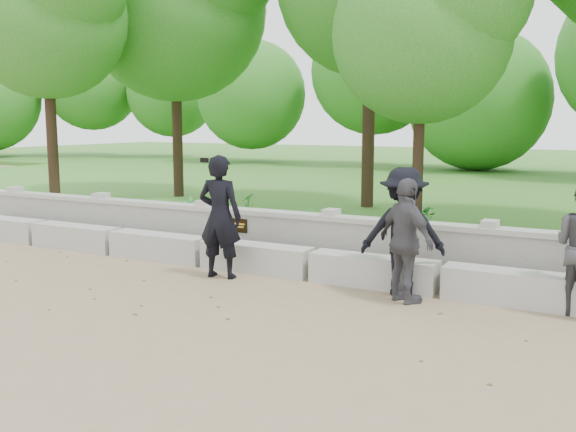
% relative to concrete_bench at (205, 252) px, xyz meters
% --- Properties ---
extents(ground, '(80.00, 80.00, 0.00)m').
position_rel_concrete_bench_xyz_m(ground, '(-0.00, -1.90, -0.22)').
color(ground, '#937A5A').
rests_on(ground, ground).
extents(lawn, '(40.00, 22.00, 0.25)m').
position_rel_concrete_bench_xyz_m(lawn, '(-0.00, 12.10, -0.10)').
color(lawn, '#316C1B').
rests_on(lawn, ground).
extents(concrete_bench, '(11.90, 0.45, 0.45)m').
position_rel_concrete_bench_xyz_m(concrete_bench, '(0.00, 0.00, 0.00)').
color(concrete_bench, beige).
rests_on(concrete_bench, ground).
extents(parapet_wall, '(12.50, 0.35, 0.90)m').
position_rel_concrete_bench_xyz_m(parapet_wall, '(0.00, 0.70, 0.24)').
color(parapet_wall, '#B1AFA8').
rests_on(parapet_wall, ground).
extents(man_main, '(0.75, 0.67, 1.91)m').
position_rel_concrete_bench_xyz_m(man_main, '(0.71, -0.58, 0.73)').
color(man_main, black).
rests_on(man_main, ground).
extents(visitor_mid, '(1.31, 1.02, 1.79)m').
position_rel_concrete_bench_xyz_m(visitor_mid, '(3.51, -0.22, 0.67)').
color(visitor_mid, black).
rests_on(visitor_mid, ground).
extents(visitor_right, '(1.05, 0.86, 1.67)m').
position_rel_concrete_bench_xyz_m(visitor_right, '(3.67, -0.58, 0.61)').
color(visitor_right, '#424247').
rests_on(visitor_right, ground).
extents(tree_left, '(3.81, 3.81, 6.77)m').
position_rel_concrete_bench_xyz_m(tree_left, '(-6.16, 2.38, 4.88)').
color(tree_left, '#382619').
rests_on(tree_left, lawn).
extents(tree_near_right, '(3.34, 3.34, 5.69)m').
position_rel_concrete_bench_xyz_m(tree_near_right, '(2.65, 3.25, 4.03)').
color(tree_near_right, '#382619').
rests_on(tree_near_right, lawn).
extents(shrub_a, '(0.43, 0.37, 0.68)m').
position_rel_concrete_bench_xyz_m(shrub_a, '(-1.40, 1.46, 0.37)').
color(shrub_a, '#2C8130').
rests_on(shrub_a, lawn).
extents(shrub_b, '(0.43, 0.44, 0.62)m').
position_rel_concrete_bench_xyz_m(shrub_b, '(1.19, 1.40, 0.33)').
color(shrub_b, '#2C8130').
rests_on(shrub_b, lawn).
extents(shrub_c, '(0.81, 0.80, 0.68)m').
position_rel_concrete_bench_xyz_m(shrub_c, '(2.80, 3.08, 0.36)').
color(shrub_c, '#2C8130').
rests_on(shrub_c, lawn).
extents(shrub_d, '(0.37, 0.39, 0.59)m').
position_rel_concrete_bench_xyz_m(shrub_d, '(-1.12, 3.21, 0.32)').
color(shrub_d, '#2C8130').
rests_on(shrub_d, lawn).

